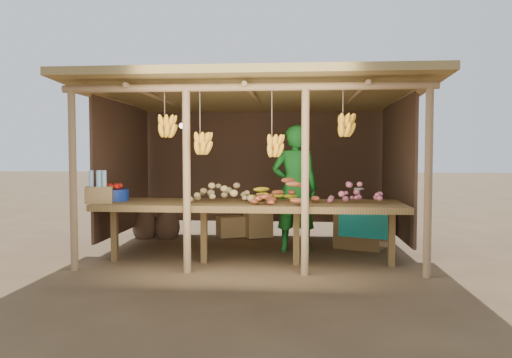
{
  "coord_description": "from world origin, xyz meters",
  "views": [
    {
      "loc": [
        0.62,
        -7.32,
        1.43
      ],
      "look_at": [
        0.0,
        0.0,
        1.05
      ],
      "focal_mm": 35.0,
      "sensor_mm": 36.0,
      "label": 1
    }
  ],
  "objects": [
    {
      "name": "banana_pile",
      "position": [
        0.23,
        -0.59,
        0.98
      ],
      "size": [
        0.73,
        0.53,
        0.35
      ],
      "primitive_type": null,
      "rotation": [
        0.0,
        0.0,
        0.23
      ],
      "color": "yellow",
      "rests_on": "counter"
    },
    {
      "name": "burlap_sacks",
      "position": [
        -1.75,
        0.82,
        0.25
      ],
      "size": [
        0.8,
        0.42,
        0.57
      ],
      "color": "#4B3323",
      "rests_on": "ground"
    },
    {
      "name": "potato_heap",
      "position": [
        -0.34,
        -1.01,
        0.98
      ],
      "size": [
        0.86,
        0.52,
        0.36
      ],
      "primitive_type": null,
      "rotation": [
        0.0,
        0.0,
        0.01
      ],
      "color": "tan",
      "rests_on": "counter"
    },
    {
      "name": "ground",
      "position": [
        0.0,
        0.0,
        0.0
      ],
      "size": [
        60.0,
        60.0,
        0.0
      ],
      "primitive_type": "plane",
      "color": "brown",
      "rests_on": "ground"
    },
    {
      "name": "tomato_basin",
      "position": [
        -1.85,
        -0.89,
        0.89
      ],
      "size": [
        0.44,
        0.44,
        0.23
      ],
      "rotation": [
        0.0,
        0.0,
        0.27
      ],
      "color": "navy",
      "rests_on": "counter"
    },
    {
      "name": "carton_stack",
      "position": [
        -0.21,
        1.02,
        0.3
      ],
      "size": [
        0.98,
        0.47,
        0.68
      ],
      "color": "olive",
      "rests_on": "ground"
    },
    {
      "name": "vendor",
      "position": [
        0.57,
        -0.05,
        0.92
      ],
      "size": [
        0.69,
        0.46,
        1.84
      ],
      "primitive_type": "imported",
      "rotation": [
        0.0,
        0.0,
        3.18
      ],
      "color": "#197322",
      "rests_on": "ground"
    },
    {
      "name": "counter",
      "position": [
        0.0,
        -0.95,
        0.74
      ],
      "size": [
        3.9,
        1.05,
        0.8
      ],
      "color": "brown",
      "rests_on": "ground"
    },
    {
      "name": "stall_structure",
      "position": [
        0.01,
        -0.09,
        1.91
      ],
      "size": [
        4.7,
        3.5,
        2.43
      ],
      "color": "#9A764F",
      "rests_on": "ground"
    },
    {
      "name": "tarp_crate",
      "position": [
        1.58,
        0.31,
        0.38
      ],
      "size": [
        0.97,
        0.91,
        0.92
      ],
      "color": "brown",
      "rests_on": "ground"
    },
    {
      "name": "bottle_box",
      "position": [
        -1.9,
        -1.2,
        0.96
      ],
      "size": [
        0.39,
        0.34,
        0.42
      ],
      "color": "olive",
      "rests_on": "counter"
    },
    {
      "name": "onion_heap",
      "position": [
        1.4,
        -0.94,
        0.98
      ],
      "size": [
        0.87,
        0.68,
        0.35
      ],
      "primitive_type": null,
      "rotation": [
        0.0,
        0.0,
        -0.32
      ],
      "color": "#BF5D6D",
      "rests_on": "counter"
    },
    {
      "name": "sweet_potato_heap",
      "position": [
        0.51,
        -1.05,
        0.98
      ],
      "size": [
        0.98,
        0.76,
        0.35
      ],
      "primitive_type": null,
      "rotation": [
        0.0,
        0.0,
        -0.32
      ],
      "color": "#A74E2B",
      "rests_on": "counter"
    }
  ]
}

